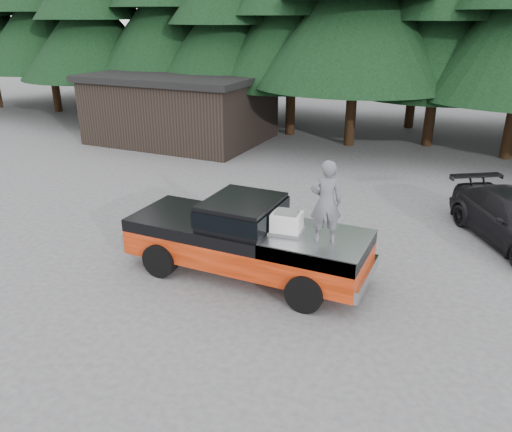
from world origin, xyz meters
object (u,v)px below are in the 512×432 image
at_px(man_on_bed, 326,202).
at_px(utility_building, 182,107).
at_px(pickup_truck, 246,249).
at_px(air_compressor, 287,223).

relative_size(man_on_bed, utility_building, 0.22).
distance_m(pickup_truck, utility_building, 14.80).
distance_m(pickup_truck, air_compressor, 1.39).
bearing_deg(utility_building, pickup_truck, -51.41).
height_order(pickup_truck, utility_building, utility_building).
bearing_deg(pickup_truck, utility_building, 128.59).
relative_size(pickup_truck, man_on_bed, 3.25).
distance_m(pickup_truck, man_on_bed, 2.55).
xyz_separation_m(pickup_truck, utility_building, (-9.21, 11.54, 1.00)).
bearing_deg(air_compressor, utility_building, 124.42).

